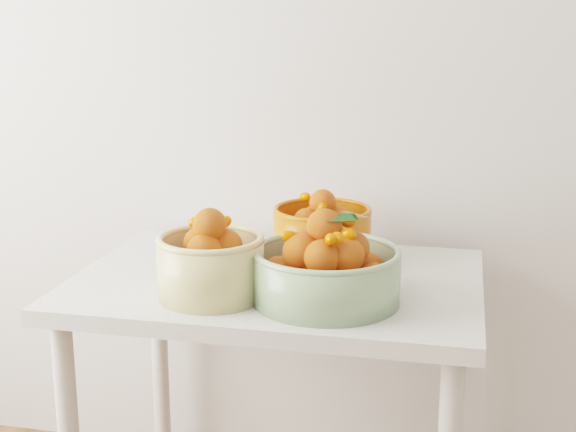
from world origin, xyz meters
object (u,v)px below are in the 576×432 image
Objects in this scene: table at (278,313)px; bowl_green at (326,270)px; bowl_cream at (211,263)px; bowl_orange at (322,232)px.

bowl_green is (0.15, -0.15, 0.17)m from table.
bowl_cream is 0.40m from bowl_orange.
bowl_cream is 0.26m from bowl_green.
bowl_cream is at bearing -174.19° from bowl_green.
bowl_green reaches higher than bowl_cream.
bowl_orange is (0.08, 0.18, 0.17)m from table.
table is 2.33× the size of bowl_green.
bowl_cream reaches higher than bowl_orange.
bowl_cream is at bearing -123.05° from table.
bowl_green is 1.54× the size of bowl_orange.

